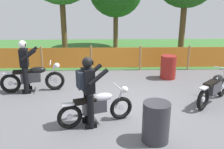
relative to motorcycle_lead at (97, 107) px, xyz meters
name	(u,v)px	position (x,y,z in m)	size (l,w,h in m)	color
ground	(121,106)	(0.65, 0.96, -0.45)	(24.00, 24.00, 0.02)	#5B5B60
grass_verge	(113,51)	(0.65, 8.42, -0.43)	(24.00, 7.79, 0.01)	#386B2D
barrier_fence	(116,58)	(0.65, 4.53, 0.10)	(10.29, 0.08, 1.05)	#997547
motorcycle_lead	(97,107)	(0.00, 0.00, 0.00)	(1.82, 0.83, 0.90)	black
motorcycle_trailing	(33,78)	(-2.13, 2.19, 0.03)	(2.02, 0.62, 0.96)	black
motorcycle_third	(214,88)	(3.36, 1.15, 0.02)	(1.50, 1.45, 0.94)	black
rider_lead	(88,88)	(-0.19, -0.07, 0.52)	(0.77, 0.67, 1.69)	black
rider_trailing	(25,65)	(-2.32, 2.16, 0.48)	(0.63, 0.61, 1.69)	black
oil_drum	(168,67)	(2.59, 3.41, 0.00)	(0.58, 0.58, 0.88)	maroon
spare_drum	(156,122)	(1.27, -0.79, 0.00)	(0.58, 0.58, 0.88)	#2D2D33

